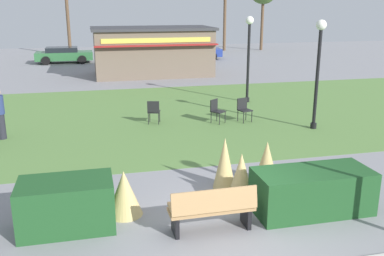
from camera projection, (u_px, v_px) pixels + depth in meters
The scene contains 20 objects.
ground_plane at pixel (238, 223), 8.90m from camera, with size 80.00×80.00×0.00m, color gray.
lawn_patch at pixel (162, 115), 17.57m from camera, with size 36.00×12.00×0.01m, color #5B8442.
park_bench at pixel (212, 209), 8.46m from camera, with size 1.71×0.54×0.95m.
hedge_left at pixel (67, 205), 8.60m from camera, with size 1.84×1.10×1.00m, color #1E4C23.
hedge_right at pixel (312, 191), 9.29m from camera, with size 2.50×1.10×0.94m, color #1E4C23.
ornamental_grass_behind_left at pixel (124, 193), 9.15m from camera, with size 0.76×0.76×0.99m, color tan.
ornamental_grass_behind_right at pixel (225, 163), 10.47m from camera, with size 0.56×0.56×1.27m, color tan.
ornamental_grass_behind_center at pixel (241, 177), 9.80m from camera, with size 0.65×0.65×1.13m, color tan.
ornamental_grass_behind_far at pixel (267, 162), 10.78m from camera, with size 0.63×0.63×1.08m, color tan.
lamppost_mid at pixel (318, 61), 15.04m from camera, with size 0.36×0.36×3.83m.
lamppost_far at pixel (249, 48), 19.30m from camera, with size 0.36×0.36×3.83m.
trash_bin at pixel (53, 208), 8.64m from camera, with size 0.52×0.52×0.85m, color #2D4233.
food_kiosk at pixel (153, 51), 27.20m from camera, with size 7.44×4.29×2.97m.
cafe_chair_west at pixel (216, 109), 16.32m from camera, with size 0.62×0.62×0.89m.
cafe_chair_east at pixel (154, 110), 16.16m from camera, with size 0.54×0.54×0.89m.
cafe_chair_north at pixel (244, 108), 16.52m from camera, with size 0.54×0.54×0.89m.
person_strolling at pixel (0, 114), 14.25m from camera, with size 0.34×0.34×1.69m.
parked_car_west_slot at pixel (64, 55), 33.02m from camera, with size 4.21×2.09×1.20m.
parked_car_center_slot at pixel (133, 53), 34.19m from camera, with size 4.29×2.23×1.20m.
parked_car_east_slot at pixel (195, 51), 35.31m from camera, with size 4.35×2.35×1.20m.
Camera 1 is at (-2.78, -7.58, 4.32)m, focal length 40.64 mm.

